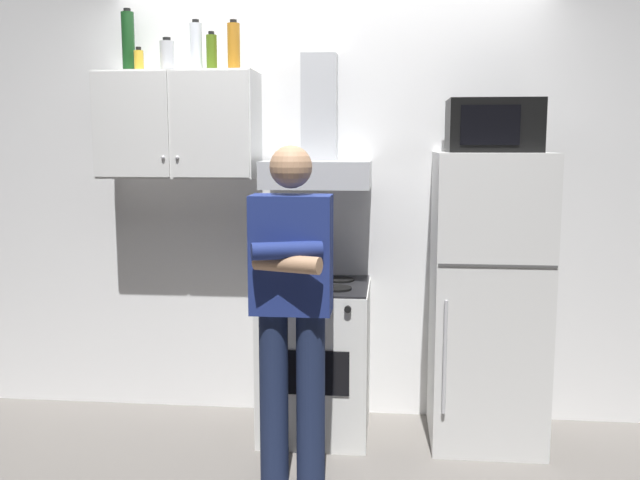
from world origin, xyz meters
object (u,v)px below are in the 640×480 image
bottle_spice_jar (139,61)px  range_hood (318,152)px  refrigerator (487,299)px  person_standing (292,302)px  bottle_vodka_clear (196,47)px  bottle_olive_oil (212,53)px  bottle_canister_steel (167,56)px  bottle_liquor_amber (234,47)px  stove_oven (316,358)px  bottle_wine_green (128,42)px  upper_cabinet (179,125)px  microwave (493,126)px

bottle_spice_jar → range_hood: bearing=1.2°
range_hood → refrigerator: (0.95, -0.13, -0.80)m
person_standing → bottle_vodka_clear: bearing=131.1°
range_hood → refrigerator: range_hood is taller
person_standing → bottle_spice_jar: size_ratio=12.02×
bottle_spice_jar → bottle_olive_oil: bottle_olive_oil is taller
bottle_canister_steel → bottle_olive_oil: 0.27m
range_hood → bottle_liquor_amber: bottle_liquor_amber is taller
stove_oven → range_hood: bearing=90.0°
stove_oven → bottle_wine_green: size_ratio=2.44×
upper_cabinet → bottle_olive_oil: bearing=4.5°
stove_oven → bottle_olive_oil: bottle_olive_oil is taller
bottle_spice_jar → bottle_liquor_amber: 0.55m
bottle_vodka_clear → bottle_liquor_amber: bottle_vodka_clear is taller
refrigerator → microwave: (-0.00, 0.02, 0.94)m
range_hood → bottle_vodka_clear: bearing=179.8°
range_hood → bottle_liquor_amber: (-0.48, 0.02, 0.59)m
upper_cabinet → person_standing: (0.75, -0.73, -0.85)m
refrigerator → bottle_wine_green: (-2.05, 0.16, 1.42)m
stove_oven → person_standing: 0.77m
bottle_liquor_amber → range_hood: bearing=-2.1°
microwave → bottle_vodka_clear: (-1.64, 0.11, 0.45)m
range_hood → bottle_vodka_clear: (-0.69, 0.00, 0.59)m
upper_cabinet → bottle_canister_steel: (-0.07, 0.04, 0.39)m
range_hood → bottle_wine_green: bearing=178.3°
stove_oven → bottle_vodka_clear: 1.89m
person_standing → bottle_olive_oil: size_ratio=7.44×
person_standing → range_hood: bearing=86.1°
bottle_canister_steel → microwave: bearing=-4.7°
stove_oven → bottle_liquor_amber: bottle_liquor_amber is taller
bottle_wine_green → bottle_vodka_clear: bearing=-4.3°
bottle_vodka_clear → bottle_spice_jar: bearing=-176.0°
microwave → person_standing: bearing=-148.0°
bottle_canister_steel → refrigerator: bearing=-5.3°
bottle_olive_oil → bottle_wine_green: bearing=177.8°
bottle_vodka_clear → bottle_wine_green: bearing=175.7°
bottle_canister_steel → bottle_wine_green: 0.24m
bottle_vodka_clear → bottle_liquor_amber: size_ratio=1.01×
upper_cabinet → bottle_liquor_amber: size_ratio=3.19×
upper_cabinet → bottle_liquor_amber: bearing=3.3°
bottle_wine_green → bottle_vodka_clear: size_ratio=1.26×
upper_cabinet → bottle_liquor_amber: 0.54m
person_standing → bottle_wine_green: bearing=143.8°
stove_oven → person_standing: bearing=-94.7°
microwave → bottle_wine_green: (-2.05, 0.14, 0.48)m
person_standing → refrigerator: bearing=31.2°
refrigerator → bottle_vodka_clear: bottle_vodka_clear is taller
range_hood → microwave: range_hood is taller
microwave → person_standing: (-1.00, -0.62, -0.84)m
stove_oven → bottle_wine_green: (-1.10, 0.16, 1.79)m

